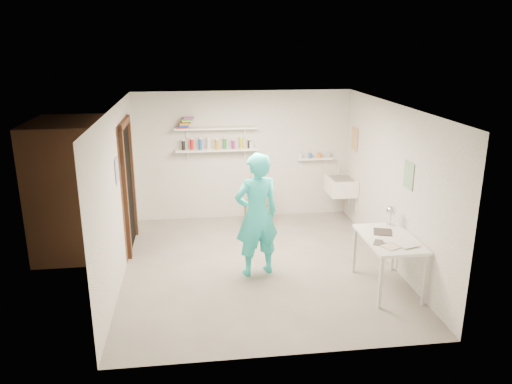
{
  "coord_description": "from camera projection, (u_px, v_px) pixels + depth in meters",
  "views": [
    {
      "loc": [
        -0.94,
        -6.82,
        3.29
      ],
      "look_at": [
        0.0,
        0.4,
        1.05
      ],
      "focal_mm": 35.0,
      "sensor_mm": 36.0,
      "label": 1
    }
  ],
  "objects": [
    {
      "name": "poster_right_a",
      "position": [
        355.0,
        139.0,
        9.04
      ],
      "size": [
        0.01,
        0.34,
        0.42
      ],
      "primitive_type": "cube",
      "color": "#995933",
      "rests_on": "wall_right"
    },
    {
      "name": "doorway_recess",
      "position": [
        128.0,
        188.0,
        8.01
      ],
      "size": [
        0.02,
        0.9,
        2.0
      ],
      "primitive_type": "cube",
      "color": "black",
      "rests_on": "wall_left"
    },
    {
      "name": "ceiling",
      "position": [
        260.0,
        106.0,
        6.84
      ],
      "size": [
        4.0,
        4.5,
        0.02
      ],
      "primitive_type": "cube",
      "color": "silver",
      "rests_on": "wall_back"
    },
    {
      "name": "shelf_lower",
      "position": [
        217.0,
        150.0,
        9.11
      ],
      "size": [
        1.5,
        0.22,
        0.03
      ],
      "primitive_type": "cube",
      "color": "white",
      "rests_on": "wall_back"
    },
    {
      "name": "ledge_shelf",
      "position": [
        315.0,
        159.0,
        9.44
      ],
      "size": [
        0.7,
        0.14,
        0.03
      ],
      "primitive_type": "cube",
      "color": "white",
      "rests_on": "wall_back"
    },
    {
      "name": "wall_left",
      "position": [
        117.0,
        196.0,
        6.95
      ],
      "size": [
        0.02,
        4.5,
        2.4
      ],
      "primitive_type": "cube",
      "color": "silver",
      "rests_on": "ground"
    },
    {
      "name": "poster_right_b",
      "position": [
        409.0,
        175.0,
        6.83
      ],
      "size": [
        0.01,
        0.3,
        0.38
      ],
      "primitive_type": "cube",
      "color": "#3F724C",
      "rests_on": "wall_right"
    },
    {
      "name": "work_table",
      "position": [
        388.0,
        263.0,
        6.78
      ],
      "size": [
        0.67,
        1.12,
        0.74
      ],
      "primitive_type": "cube",
      "color": "white",
      "rests_on": "ground"
    },
    {
      "name": "book_stack",
      "position": [
        186.0,
        122.0,
        8.89
      ],
      "size": [
        0.3,
        0.14,
        0.2
      ],
      "color": "red",
      "rests_on": "shelf_upper"
    },
    {
      "name": "door_lintel",
      "position": [
        124.0,
        123.0,
        7.7
      ],
      "size": [
        0.06,
        1.05,
        0.1
      ],
      "primitive_type": "cube",
      "color": "brown",
      "rests_on": "wall_left"
    },
    {
      "name": "corridor_box",
      "position": [
        82.0,
        186.0,
        7.9
      ],
      "size": [
        1.4,
        1.5,
        2.1
      ],
      "primitive_type": "cube",
      "color": "brown",
      "rests_on": "ground"
    },
    {
      "name": "shelf_upper",
      "position": [
        216.0,
        128.0,
        8.99
      ],
      "size": [
        1.5,
        0.22,
        0.03
      ],
      "primitive_type": "cube",
      "color": "white",
      "rests_on": "wall_back"
    },
    {
      "name": "ledge_pots",
      "position": [
        315.0,
        155.0,
        9.43
      ],
      "size": [
        0.48,
        0.07,
        0.09
      ],
      "color": "silver",
      "rests_on": "ledge_shelf"
    },
    {
      "name": "desk_lamp",
      "position": [
        391.0,
        211.0,
        7.06
      ],
      "size": [
        0.14,
        0.14,
        0.14
      ],
      "primitive_type": "sphere",
      "color": "silver",
      "rests_on": "work_table"
    },
    {
      "name": "door_jamb_near",
      "position": [
        126.0,
        197.0,
        7.54
      ],
      "size": [
        0.06,
        0.1,
        2.0
      ],
      "primitive_type": "cube",
      "color": "brown",
      "rests_on": "ground"
    },
    {
      "name": "floor",
      "position": [
        259.0,
        266.0,
        7.55
      ],
      "size": [
        4.0,
        4.5,
        0.02
      ],
      "primitive_type": "cube",
      "color": "slate",
      "rests_on": "ground"
    },
    {
      "name": "wooden_chair",
      "position": [
        258.0,
        202.0,
        9.02
      ],
      "size": [
        0.56,
        0.55,
        0.94
      ],
      "primitive_type": "cube",
      "rotation": [
        0.0,
        0.0,
        -0.4
      ],
      "color": "brown",
      "rests_on": "ground"
    },
    {
      "name": "papers",
      "position": [
        390.0,
        237.0,
        6.67
      ],
      "size": [
        0.3,
        0.22,
        0.02
      ],
      "color": "silver",
      "rests_on": "work_table"
    },
    {
      "name": "spray_cans",
      "position": [
        217.0,
        144.0,
        9.08
      ],
      "size": [
        1.31,
        0.06,
        0.17
      ],
      "color": "black",
      "rests_on": "shelf_lower"
    },
    {
      "name": "wall_right",
      "position": [
        393.0,
        185.0,
        7.44
      ],
      "size": [
        0.02,
        4.5,
        2.4
      ],
      "primitive_type": "cube",
      "color": "silver",
      "rests_on": "ground"
    },
    {
      "name": "wall_clock",
      "position": [
        259.0,
        190.0,
        7.18
      ],
      "size": [
        0.32,
        0.12,
        0.32
      ],
      "primitive_type": "cylinder",
      "rotation": [
        1.57,
        0.0,
        0.28
      ],
      "color": "#C9AF89",
      "rests_on": "man"
    },
    {
      "name": "wall_front",
      "position": [
        290.0,
        254.0,
        5.05
      ],
      "size": [
        4.0,
        0.02,
        2.4
      ],
      "primitive_type": "cube",
      "color": "silver",
      "rests_on": "ground"
    },
    {
      "name": "door_jamb_far",
      "position": [
        133.0,
        179.0,
        8.48
      ],
      "size": [
        0.06,
        0.1,
        2.0
      ],
      "primitive_type": "cube",
      "color": "brown",
      "rests_on": "ground"
    },
    {
      "name": "man",
      "position": [
        257.0,
        215.0,
        7.06
      ],
      "size": [
        0.75,
        0.6,
        1.81
      ],
      "primitive_type": "imported",
      "rotation": [
        0.0,
        0.0,
        3.42
      ],
      "color": "#29CFCB",
      "rests_on": "ground"
    },
    {
      "name": "wall_back",
      "position": [
        243.0,
        155.0,
        9.34
      ],
      "size": [
        4.0,
        0.02,
        2.4
      ],
      "primitive_type": "cube",
      "color": "silver",
      "rests_on": "ground"
    },
    {
      "name": "poster_left",
      "position": [
        117.0,
        170.0,
        6.9
      ],
      "size": [
        0.01,
        0.28,
        0.36
      ],
      "primitive_type": "cube",
      "color": "#334C7F",
      "rests_on": "wall_left"
    },
    {
      "name": "belfast_sink",
      "position": [
        341.0,
        186.0,
        9.17
      ],
      "size": [
        0.48,
        0.6,
        0.3
      ],
      "primitive_type": "cube",
      "color": "white",
      "rests_on": "wall_right"
    }
  ]
}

